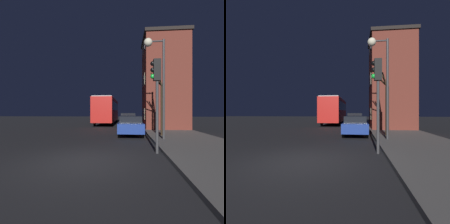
# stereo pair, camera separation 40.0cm
# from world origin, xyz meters

# --- Properties ---
(ground_plane) EXTENTS (120.00, 120.00, 0.00)m
(ground_plane) POSITION_xyz_m (0.00, 0.00, 0.00)
(ground_plane) COLOR black
(brick_building) EXTENTS (4.19, 4.64, 9.08)m
(brick_building) POSITION_xyz_m (5.19, 12.01, 4.70)
(brick_building) COLOR brown
(brick_building) RESTS_ON sidewalk
(streetlamp) EXTENTS (1.22, 0.50, 5.93)m
(streetlamp) POSITION_xyz_m (3.21, 4.52, 4.54)
(streetlamp) COLOR #38383A
(streetlamp) RESTS_ON sidewalk
(traffic_light) EXTENTS (0.43, 0.24, 3.93)m
(traffic_light) POSITION_xyz_m (2.76, 1.51, 2.83)
(traffic_light) COLOR #38383A
(traffic_light) RESTS_ON ground
(bare_tree) EXTENTS (1.05, 1.74, 4.43)m
(bare_tree) POSITION_xyz_m (3.86, 6.13, 2.17)
(bare_tree) COLOR #382819
(bare_tree) RESTS_ON sidewalk
(bus) EXTENTS (2.46, 11.77, 3.61)m
(bus) POSITION_xyz_m (-1.39, 19.27, 2.15)
(bus) COLOR red
(bus) RESTS_ON ground
(car_near_lane) EXTENTS (1.72, 4.44, 1.43)m
(car_near_lane) POSITION_xyz_m (1.77, 7.11, 0.76)
(car_near_lane) COLOR navy
(car_near_lane) RESTS_ON ground
(car_mid_lane) EXTENTS (1.82, 4.34, 1.59)m
(car_mid_lane) POSITION_xyz_m (1.61, 14.80, 0.82)
(car_mid_lane) COLOR #B21E19
(car_mid_lane) RESTS_ON ground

